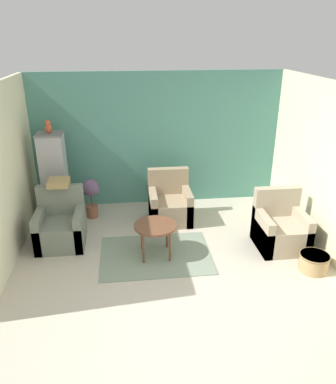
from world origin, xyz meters
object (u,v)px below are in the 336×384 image
birdcage (55,179)px  parrot (48,127)px  coffee_table (155,228)px  armchair_right (280,229)px  wicker_basket (314,262)px  potted_plant (90,193)px  armchair_left (61,227)px  armchair_middle (170,205)px

birdcage → parrot: (0.00, 0.00, 0.92)m
coffee_table → armchair_right: 1.97m
parrot → wicker_basket: size_ratio=0.54×
parrot → potted_plant: size_ratio=0.31×
armchair_right → birdcage: (-3.60, 1.42, 0.47)m
armchair_right → potted_plant: armchair_right is taller
potted_plant → wicker_basket: bearing=-32.8°
armchair_left → birdcage: (-0.19, 0.94, 0.47)m
parrot → potted_plant: 1.35m
coffee_table → wicker_basket: size_ratio=1.50×
armchair_left → wicker_basket: size_ratio=2.14×
armchair_left → potted_plant: armchair_left is taller
potted_plant → parrot: bearing=176.9°
armchair_right → wicker_basket: bearing=-71.7°
coffee_table → parrot: (-1.64, 1.47, 1.21)m
armchair_middle → birdcage: size_ratio=0.57×
armchair_left → coffee_table: bearing=-20.0°
coffee_table → armchair_middle: bearing=72.8°
armchair_left → potted_plant: bearing=65.7°
coffee_table → birdcage: (-1.64, 1.47, 0.29)m
parrot → armchair_right: bearing=-21.5°
armchair_right → armchair_middle: (-1.60, 1.10, 0.00)m
coffee_table → armchair_left: armchair_left is taller
armchair_middle → wicker_basket: size_ratio=2.14×
coffee_table → wicker_basket: 2.30m
coffee_table → armchair_left: size_ratio=0.70×
armchair_middle → wicker_basket: bearing=-44.3°
armchair_left → wicker_basket: bearing=-17.9°
wicker_basket → armchair_right: bearing=108.3°
armchair_right → potted_plant: (-3.00, 1.39, 0.18)m
armchair_left → birdcage: birdcage is taller
armchair_left → armchair_right: 3.45m
armchair_right → parrot: 4.11m
coffee_table → potted_plant: size_ratio=0.86×
birdcage → wicker_basket: bearing=-28.9°
armchair_right → parrot: bearing=158.5°
wicker_basket → coffee_table: bearing=163.6°
birdcage → coffee_table: bearing=-41.8°
armchair_right → armchair_middle: same height
coffee_table → potted_plant: (-1.05, 1.44, 0.00)m
armchair_middle → potted_plant: armchair_middle is taller
armchair_middle → potted_plant: size_ratio=1.23×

